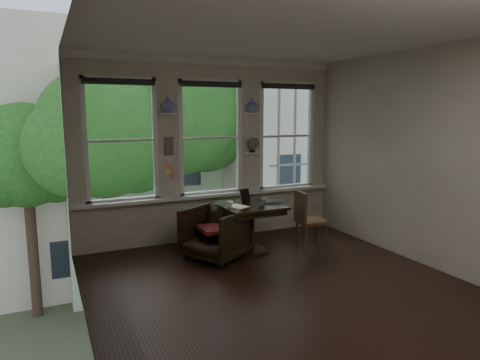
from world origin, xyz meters
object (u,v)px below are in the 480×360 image
table (250,228)px  mug (230,204)px  armchair_left (216,233)px  side_chair_right (311,220)px  laptop (274,202)px

table → mug: bearing=-166.9°
table → armchair_left: 0.58m
side_chair_right → laptop: size_ratio=2.55×
side_chair_right → mug: (-1.30, 0.19, 0.34)m
side_chair_right → mug: side_chair_right is taller
table → laptop: bearing=-10.6°
armchair_left → laptop: laptop is taller
mug → laptop: bearing=1.3°
table → laptop: laptop is taller
armchair_left → mug: mug is taller
side_chair_right → mug: size_ratio=8.82×
table → side_chair_right: side_chair_right is taller
laptop → side_chair_right: bearing=-11.0°
laptop → armchair_left: bearing=-172.1°
armchair_left → laptop: bearing=58.5°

